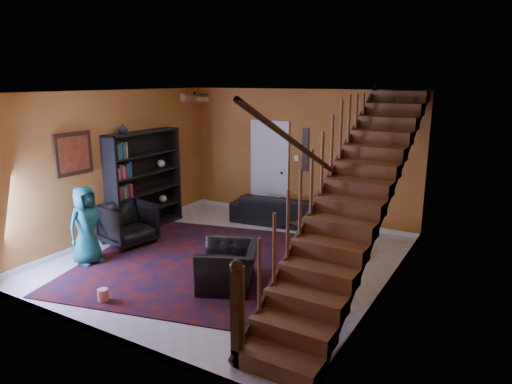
# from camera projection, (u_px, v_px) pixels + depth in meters

# --- Properties ---
(floor) EXTENTS (5.50, 5.50, 0.00)m
(floor) POSITION_uv_depth(u_px,v_px,m) (229.00, 260.00, 7.75)
(floor) COLOR beige
(floor) RESTS_ON ground
(room) EXTENTS (5.50, 5.50, 5.50)m
(room) POSITION_uv_depth(u_px,v_px,m) (211.00, 224.00, 9.50)
(room) COLOR #BE762A
(room) RESTS_ON ground
(staircase) EXTENTS (0.95, 5.02, 3.18)m
(staircase) POSITION_uv_depth(u_px,v_px,m) (354.00, 196.00, 6.37)
(staircase) COLOR brown
(staircase) RESTS_ON floor
(bookshelf) EXTENTS (0.35, 1.80, 2.00)m
(bookshelf) POSITION_uv_depth(u_px,v_px,m) (145.00, 183.00, 9.19)
(bookshelf) COLOR black
(bookshelf) RESTS_ON floor
(door) EXTENTS (0.82, 0.05, 2.05)m
(door) POSITION_uv_depth(u_px,v_px,m) (270.00, 170.00, 10.13)
(door) COLOR silver
(door) RESTS_ON floor
(framed_picture) EXTENTS (0.04, 0.74, 0.74)m
(framed_picture) POSITION_uv_depth(u_px,v_px,m) (74.00, 154.00, 7.83)
(framed_picture) COLOR #9C351C
(framed_picture) RESTS_ON room
(wall_hanging) EXTENTS (0.14, 0.03, 0.90)m
(wall_hanging) POSITION_uv_depth(u_px,v_px,m) (305.00, 150.00, 9.59)
(wall_hanging) COLOR black
(wall_hanging) RESTS_ON room
(ceiling_fixture) EXTENTS (0.40, 0.40, 0.10)m
(ceiling_fixture) POSITION_uv_depth(u_px,v_px,m) (195.00, 98.00, 6.42)
(ceiling_fixture) COLOR #3F2814
(ceiling_fixture) RESTS_ON room
(rug) EXTENTS (4.09, 4.44, 0.02)m
(rug) POSITION_uv_depth(u_px,v_px,m) (187.00, 261.00, 7.70)
(rug) COLOR #4A120D
(rug) RESTS_ON floor
(sofa) EXTENTS (2.18, 1.06, 0.61)m
(sofa) POSITION_uv_depth(u_px,v_px,m) (282.00, 209.00, 9.69)
(sofa) COLOR black
(sofa) RESTS_ON floor
(armchair_left) EXTENTS (1.01, 0.99, 0.79)m
(armchair_left) POSITION_uv_depth(u_px,v_px,m) (128.00, 224.00, 8.43)
(armchair_left) COLOR black
(armchair_left) RESTS_ON floor
(armchair_right) EXTENTS (1.20, 1.26, 0.64)m
(armchair_right) POSITION_uv_depth(u_px,v_px,m) (230.00, 266.00, 6.72)
(armchair_right) COLOR black
(armchair_right) RESTS_ON floor
(person_adult_a) EXTENTS (0.47, 0.34, 1.20)m
(person_adult_a) POSITION_uv_depth(u_px,v_px,m) (338.00, 225.00, 9.16)
(person_adult_a) COLOR black
(person_adult_a) RESTS_ON sofa
(person_adult_b) EXTENTS (0.60, 0.49, 1.16)m
(person_adult_b) POSITION_uv_depth(u_px,v_px,m) (316.00, 222.00, 9.40)
(person_adult_b) COLOR black
(person_adult_b) RESTS_ON sofa
(person_child) EXTENTS (0.49, 0.69, 1.32)m
(person_child) POSITION_uv_depth(u_px,v_px,m) (86.00, 225.00, 7.48)
(person_child) COLOR #1A6063
(person_child) RESTS_ON armchair_left
(coffee_table) EXTENTS (1.29, 1.06, 0.43)m
(coffee_table) POSITION_uv_depth(u_px,v_px,m) (322.00, 237.00, 8.16)
(coffee_table) COLOR black
(coffee_table) RESTS_ON floor
(cup_a) EXTENTS (0.15, 0.15, 0.10)m
(cup_a) POSITION_uv_depth(u_px,v_px,m) (320.00, 224.00, 8.15)
(cup_a) COLOR #999999
(cup_a) RESTS_ON coffee_table
(cup_b) EXTENTS (0.12, 0.12, 0.09)m
(cup_b) POSITION_uv_depth(u_px,v_px,m) (322.00, 222.00, 8.26)
(cup_b) COLOR #999999
(cup_b) RESTS_ON coffee_table
(bowl) EXTENTS (0.29, 0.29, 0.05)m
(bowl) POSITION_uv_depth(u_px,v_px,m) (328.00, 228.00, 8.01)
(bowl) COLOR #999999
(bowl) RESTS_ON coffee_table
(vase) EXTENTS (0.18, 0.18, 0.19)m
(vase) POSITION_uv_depth(u_px,v_px,m) (123.00, 129.00, 8.50)
(vase) COLOR #999999
(vase) RESTS_ON bookshelf
(popcorn_bucket) EXTENTS (0.17, 0.17, 0.17)m
(popcorn_bucket) POSITION_uv_depth(u_px,v_px,m) (103.00, 295.00, 6.28)
(popcorn_bucket) COLOR red
(popcorn_bucket) RESTS_ON rug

